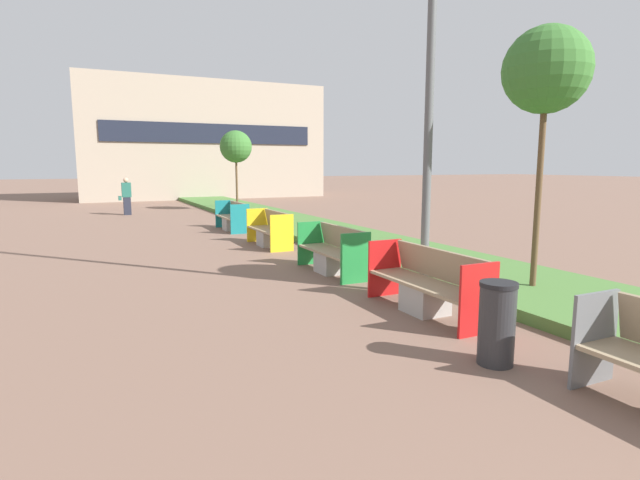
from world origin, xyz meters
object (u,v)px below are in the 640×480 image
street_lamp_post (432,6)px  pedestrian_walking (126,196)px  bench_red_frame (427,288)px  bench_teal_frame (233,219)px  bench_green_frame (333,255)px  sapling_tree_near (546,72)px  bench_yellow_frame (270,233)px  litter_bin (497,323)px  sapling_tree_far (236,147)px

street_lamp_post → pedestrian_walking: street_lamp_post is taller
bench_red_frame → bench_teal_frame: 10.42m
bench_green_frame → sapling_tree_near: (2.17, -3.06, 3.24)m
street_lamp_post → bench_green_frame: bearing=105.8°
sapling_tree_near → street_lamp_post: bearing=150.4°
bench_teal_frame → sapling_tree_near: bearing=-78.2°
bench_yellow_frame → litter_bin: bearing=-93.4°
street_lamp_post → sapling_tree_near: street_lamp_post is taller
bench_green_frame → sapling_tree_near: sapling_tree_near is taller
bench_red_frame → bench_yellow_frame: 6.77m
bench_yellow_frame → sapling_tree_far: 11.14m
sapling_tree_near → sapling_tree_far: bearing=90.0°
sapling_tree_near → bench_green_frame: bearing=125.4°
bench_green_frame → bench_teal_frame: bearing=90.0°
bench_yellow_frame → sapling_tree_far: size_ratio=0.52×
sapling_tree_near → pedestrian_walking: (-4.92, 17.45, -2.79)m
bench_teal_frame → sapling_tree_near: sapling_tree_near is taller
bench_teal_frame → sapling_tree_far: sapling_tree_far is taller
pedestrian_walking → sapling_tree_far: bearing=-1.0°
litter_bin → street_lamp_post: (1.13, 2.77, 4.14)m
litter_bin → pedestrian_walking: size_ratio=0.57×
bench_yellow_frame → litter_bin: bench_yellow_frame is taller
bench_red_frame → pedestrian_walking: bearing=99.0°
bench_green_frame → bench_teal_frame: size_ratio=1.03×
bench_teal_frame → litter_bin: bench_teal_frame is taller
bench_red_frame → bench_green_frame: (-0.00, 3.06, -0.01)m
bench_green_frame → bench_yellow_frame: (-0.00, 3.71, -0.00)m
bench_yellow_frame → sapling_tree_far: bearing=78.4°
street_lamp_post → bench_teal_frame: bearing=93.7°
bench_red_frame → sapling_tree_near: (2.17, 0.00, 3.23)m
sapling_tree_near → bench_teal_frame: bearing=101.8°
bench_yellow_frame → bench_teal_frame: same height
bench_teal_frame → street_lamp_post: (0.61, -9.53, 4.24)m
bench_green_frame → sapling_tree_near: size_ratio=0.47×
bench_yellow_frame → litter_bin: (-0.52, -8.66, 0.10)m
bench_red_frame → litter_bin: bench_red_frame is taller
street_lamp_post → sapling_tree_near: 2.05m
bench_red_frame → pedestrian_walking: size_ratio=1.38×
bench_red_frame → street_lamp_post: bearing=55.4°
bench_green_frame → bench_yellow_frame: bearing=90.0°
sapling_tree_near → pedestrian_walking: sapling_tree_near is taller
sapling_tree_near → pedestrian_walking: 18.35m
bench_red_frame → bench_green_frame: size_ratio=1.10×
street_lamp_post → pedestrian_walking: 17.33m
bench_red_frame → bench_teal_frame: same height
litter_bin → bench_teal_frame: bearing=87.6°
bench_yellow_frame → sapling_tree_far: sapling_tree_far is taller
litter_bin → pedestrian_walking: pedestrian_walking is taller
bench_teal_frame → litter_bin: bearing=-92.4°
bench_green_frame → street_lamp_post: bearing=-74.2°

